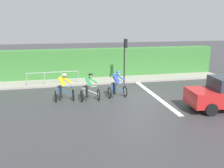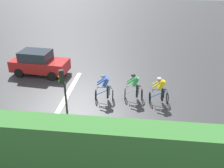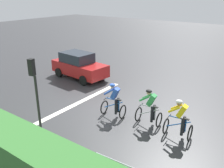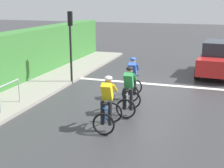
# 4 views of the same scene
# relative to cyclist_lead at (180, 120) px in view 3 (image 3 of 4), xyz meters

# --- Properties ---
(ground_plane) EXTENTS (80.00, 80.00, 0.00)m
(ground_plane) POSITION_rel_cyclist_lead_xyz_m (-0.17, -4.46, -0.80)
(ground_plane) COLOR #333335
(hedge_wall) EXTENTS (1.10, 21.35, 2.40)m
(hedge_wall) POSITION_rel_cyclist_lead_xyz_m (5.91, -2.46, 0.40)
(hedge_wall) COLOR #387533
(hedge_wall) RESTS_ON ground
(road_marking_stop_line) EXTENTS (7.00, 0.30, 0.01)m
(road_marking_stop_line) POSITION_rel_cyclist_lead_xyz_m (-0.17, -5.67, -0.79)
(road_marking_stop_line) COLOR silver
(road_marking_stop_line) RESTS_ON ground
(cyclist_lead) EXTENTS (0.75, 1.12, 1.66)m
(cyclist_lead) POSITION_rel_cyclist_lead_xyz_m (0.00, 0.00, 0.00)
(cyclist_lead) COLOR black
(cyclist_lead) RESTS_ON ground
(cyclist_second) EXTENTS (0.74, 1.12, 1.66)m
(cyclist_second) POSITION_rel_cyclist_lead_xyz_m (-0.26, -1.49, 0.00)
(cyclist_second) COLOR black
(cyclist_second) RESTS_ON ground
(cyclist_mid) EXTENTS (0.79, 1.15, 1.66)m
(cyclist_mid) POSITION_rel_cyclist_lead_xyz_m (0.06, -3.23, 0.00)
(cyclist_mid) COLOR black
(cyclist_mid) RESTS_ON ground
(car_red) EXTENTS (2.17, 4.24, 1.76)m
(car_red) POSITION_rel_cyclist_lead_xyz_m (-3.20, -8.52, 0.08)
(car_red) COLOR #B21E1E
(car_red) RESTS_ON ground
(traffic_light_near_crossing) EXTENTS (0.24, 0.31, 3.34)m
(traffic_light_near_crossing) POSITION_rel_cyclist_lead_xyz_m (3.35, -4.63, 1.43)
(traffic_light_near_crossing) COLOR black
(traffic_light_near_crossing) RESTS_ON ground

